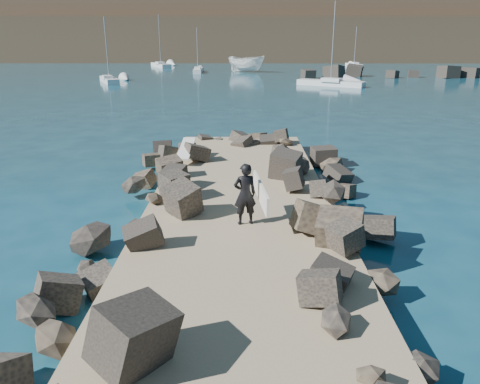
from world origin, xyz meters
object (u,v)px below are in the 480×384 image
at_px(surfboard_resting, 186,151).
at_px(sailboat_d, 354,65).
at_px(boat_imported, 246,64).
at_px(surfer_with_board, 247,194).

distance_m(surfboard_resting, sailboat_d, 75.56).
height_order(surfboard_resting, boat_imported, boat_imported).
relative_size(surfboard_resting, sailboat_d, 0.29).
distance_m(surfer_with_board, sailboat_d, 81.70).
bearing_deg(surfboard_resting, boat_imported, 89.90).
distance_m(surfboard_resting, surfer_with_board, 7.62).
distance_m(boat_imported, surfer_with_board, 66.79).
bearing_deg(boat_imported, surfer_with_board, -145.83).
bearing_deg(sailboat_d, surfboard_resting, -108.15).
xyz_separation_m(boat_imported, sailboat_d, (20.49, 12.17, -0.99)).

